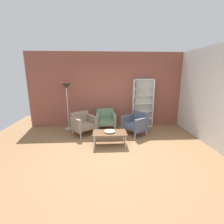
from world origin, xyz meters
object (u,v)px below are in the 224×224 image
(decorative_bowl, at_px, (110,131))
(armchair_spare_guest, at_px, (83,123))
(armchair_near_window, at_px, (106,119))
(floor_lamp_torchiere, at_px, (67,92))
(bookshelf_tall, at_px, (141,103))
(armchair_corner_red, at_px, (136,123))
(coffee_table_low, at_px, (110,133))

(decorative_bowl, distance_m, armchair_spare_guest, 1.28)
(armchair_near_window, height_order, armchair_spare_guest, same)
(armchair_spare_guest, xyz_separation_m, floor_lamp_torchiere, (-0.63, 0.61, 1.03))
(bookshelf_tall, relative_size, armchair_corner_red, 2.01)
(armchair_corner_red, relative_size, armchair_spare_guest, 1.00)
(coffee_table_low, distance_m, armchair_near_window, 1.37)
(coffee_table_low, relative_size, floor_lamp_torchiere, 0.57)
(bookshelf_tall, distance_m, armchair_spare_guest, 2.42)
(armchair_spare_guest, height_order, floor_lamp_torchiere, floor_lamp_torchiere)
(armchair_corner_red, bearing_deg, armchair_spare_guest, -128.92)
(bookshelf_tall, height_order, armchair_spare_guest, bookshelf_tall)
(coffee_table_low, xyz_separation_m, armchair_corner_red, (0.96, 0.81, 0.05))
(armchair_near_window, xyz_separation_m, armchair_spare_guest, (-0.79, -0.44, 0.00))
(bookshelf_tall, height_order, decorative_bowl, bookshelf_tall)
(bookshelf_tall, relative_size, coffee_table_low, 1.90)
(decorative_bowl, xyz_separation_m, armchair_corner_red, (0.96, 0.81, -0.02))
(decorative_bowl, relative_size, armchair_spare_guest, 0.34)
(armchair_spare_guest, bearing_deg, floor_lamp_torchiere, 100.45)
(coffee_table_low, distance_m, floor_lamp_torchiere, 2.41)
(bookshelf_tall, xyz_separation_m, coffee_table_low, (-1.35, -1.72, -0.57))
(decorative_bowl, relative_size, armchair_corner_red, 0.34)
(armchair_spare_guest, relative_size, floor_lamp_torchiere, 0.54)
(bookshelf_tall, bearing_deg, coffee_table_low, -128.09)
(bookshelf_tall, bearing_deg, armchair_spare_guest, -160.43)
(armchair_near_window, bearing_deg, decorative_bowl, -89.63)
(armchair_corner_red, height_order, armchair_spare_guest, same)
(armchair_near_window, bearing_deg, floor_lamp_torchiere, 169.68)
(armchair_near_window, xyz_separation_m, armchair_corner_red, (1.05, -0.55, 0.00))
(armchair_near_window, distance_m, armchair_spare_guest, 0.91)
(decorative_bowl, bearing_deg, bookshelf_tall, 51.91)
(armchair_corner_red, bearing_deg, armchair_near_window, -153.01)
(bookshelf_tall, height_order, armchair_corner_red, bookshelf_tall)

